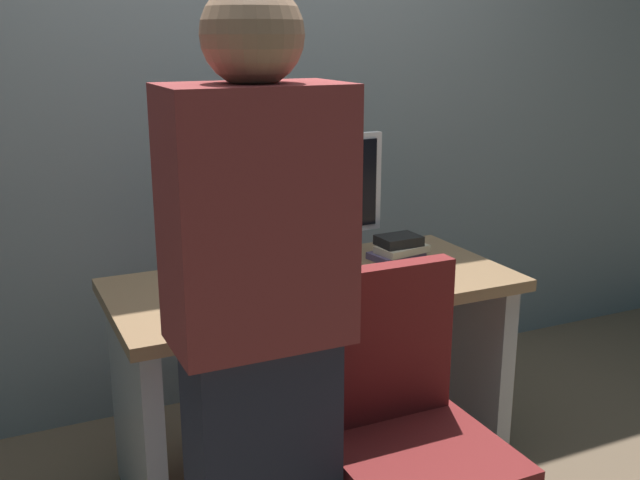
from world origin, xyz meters
name	(u,v)px	position (x,y,z in m)	size (l,w,h in m)	color
ground_plane	(314,471)	(0.00, 0.00, 0.00)	(9.00, 9.00, 0.00)	brown
wall_back	(234,42)	(0.00, 0.77, 1.50)	(6.40, 0.10, 3.00)	gray
desk	(314,343)	(0.00, 0.00, 0.50)	(1.35, 0.65, 0.73)	#93704C
office_chair	(408,462)	(-0.03, -0.67, 0.43)	(0.52, 0.52, 0.94)	black
person_at_desk	(260,343)	(-0.44, -0.66, 0.84)	(0.40, 0.24, 1.64)	#262838
monitor	(314,193)	(0.08, 0.18, 0.99)	(0.54, 0.15, 0.46)	silver
keyboard	(293,286)	(-0.10, -0.06, 0.74)	(0.43, 0.13, 0.02)	#262626
mouse	(381,273)	(0.21, -0.08, 0.75)	(0.06, 0.10, 0.03)	white
cup_near_keyboard	(196,300)	(-0.45, -0.16, 0.78)	(0.08, 0.08, 0.10)	#3372B2
cup_by_monitor	(196,275)	(-0.38, 0.08, 0.78)	(0.06, 0.06, 0.09)	#3372B2
book_stack	(399,248)	(0.38, 0.09, 0.77)	(0.22, 0.16, 0.09)	#594C72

